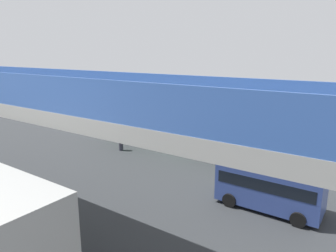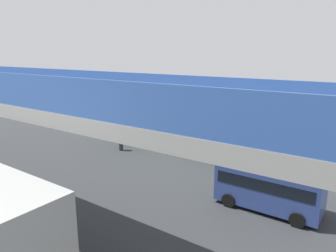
% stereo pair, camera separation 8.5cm
% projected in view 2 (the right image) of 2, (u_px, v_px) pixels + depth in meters
% --- Properties ---
extents(ground, '(80.00, 80.00, 0.00)m').
position_uv_depth(ground, '(179.00, 152.00, 23.49)').
color(ground, '#2D3033').
extents(city_bus, '(11.54, 2.85, 3.15)m').
position_uv_depth(city_bus, '(175.00, 124.00, 24.26)').
color(city_bus, '#1E8C38').
rests_on(city_bus, ground).
extents(parked_van, '(4.80, 2.17, 2.05)m').
position_uv_depth(parked_van, '(269.00, 185.00, 14.82)').
color(parked_van, '#33478C').
rests_on(parked_van, ground).
extents(pedestrian, '(0.38, 0.38, 1.79)m').
position_uv_depth(pedestrian, '(121.00, 139.00, 23.74)').
color(pedestrian, '#2D2D38').
rests_on(pedestrian, ground).
extents(lane_dash_leftmost, '(2.00, 0.20, 0.01)m').
position_uv_depth(lane_dash_leftmost, '(240.00, 155.00, 22.85)').
color(lane_dash_leftmost, silver).
rests_on(lane_dash_leftmost, ground).
extents(lane_dash_left, '(2.00, 0.20, 0.01)m').
position_uv_depth(lane_dash_left, '(193.00, 146.00, 25.09)').
color(lane_dash_left, silver).
rests_on(lane_dash_left, ground).
extents(lane_dash_centre, '(2.00, 0.20, 0.01)m').
position_uv_depth(lane_dash_centre, '(153.00, 138.00, 27.33)').
color(lane_dash_centre, silver).
rests_on(lane_dash_centre, ground).
extents(pedestrian_overpass, '(31.10, 2.60, 6.65)m').
position_uv_depth(pedestrian_overpass, '(21.00, 111.00, 12.83)').
color(pedestrian_overpass, '#9E9E99').
rests_on(pedestrian_overpass, ground).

